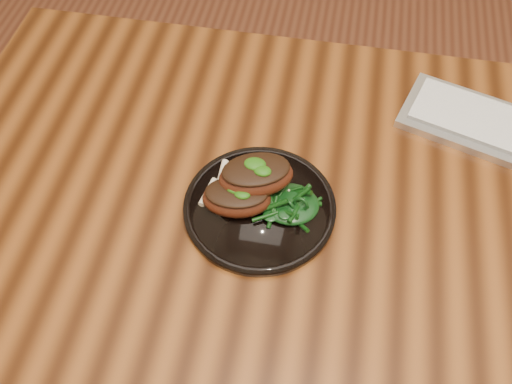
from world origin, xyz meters
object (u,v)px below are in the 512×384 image
Objects in this scene: plate at (260,207)px; greens_heap at (290,202)px; lamb_chop_front at (236,197)px; desk at (391,241)px.

greens_heap reaches higher than plate.
greens_heap is (0.08, 0.01, -0.01)m from lamb_chop_front.
plate is at bearing 13.55° from lamb_chop_front.
lamb_chop_front is (-0.04, -0.01, 0.03)m from plate.
desk is at bearing 8.93° from lamb_chop_front.
lamb_chop_front is 1.28× the size of greens_heap.
greens_heap is at bearing 8.80° from lamb_chop_front.
desk is at bearing 9.00° from greens_heap.
plate is 0.05m from lamb_chop_front.
greens_heap is (-0.18, -0.03, 0.11)m from desk.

